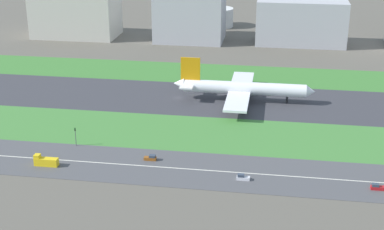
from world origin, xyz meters
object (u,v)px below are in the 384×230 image
at_px(car_2, 243,177).
at_px(car_0, 151,158).
at_px(airliner, 241,88).
at_px(fuel_tank_west, 217,17).
at_px(traffic_light, 75,135).
at_px(terminal_building, 76,13).
at_px(office_tower, 301,23).
at_px(car_1, 377,187).
at_px(truck_1, 46,161).
at_px(hangar_building, 190,11).

bearing_deg(car_2, car_0, -16.55).
bearing_deg(airliner, car_0, -111.59).
distance_m(car_0, fuel_tank_west, 227.08).
xyz_separation_m(traffic_light, terminal_building, (-61.50, 174.01, 11.41)).
height_order(airliner, office_tower, office_tower).
bearing_deg(car_1, airliner, -57.29).
bearing_deg(car_1, fuel_tank_west, -71.52).
distance_m(truck_1, hangar_building, 193.87).
relative_size(hangar_building, fuel_tank_west, 1.89).
height_order(car_0, car_2, same).
height_order(terminal_building, hangar_building, hangar_building).
xyz_separation_m(car_0, traffic_light, (-30.83, 7.99, 3.37)).
bearing_deg(office_tower, traffic_light, -116.62).
bearing_deg(office_tower, airliner, -104.49).
relative_size(car_0, fuel_tank_west, 0.19).
xyz_separation_m(office_tower, fuel_tank_west, (-58.58, 45.00, -7.37)).
bearing_deg(hangar_building, terminal_building, 180.00).
xyz_separation_m(airliner, traffic_light, (-57.74, -60.01, -1.94)).
height_order(airliner, terminal_building, terminal_building).
bearing_deg(terminal_building, car_0, -63.10).
height_order(car_2, office_tower, office_tower).
relative_size(hangar_building, office_tower, 0.78).
distance_m(car_0, car_1, 77.66).
bearing_deg(hangar_building, truck_1, -96.12).
bearing_deg(office_tower, car_1, -83.86).
bearing_deg(car_2, airliner, -85.06).
relative_size(car_0, car_1, 1.00).
bearing_deg(fuel_tank_west, hangar_building, -105.78).
bearing_deg(fuel_tank_west, airliner, -79.62).
bearing_deg(office_tower, fuel_tank_west, 142.47).
bearing_deg(hangar_building, car_2, -75.80).
height_order(truck_1, office_tower, office_tower).
distance_m(car_2, terminal_building, 230.12).
relative_size(airliner, terminal_building, 1.18).
distance_m(airliner, office_tower, 118.00).
height_order(car_0, traffic_light, traffic_light).
bearing_deg(fuel_tank_west, office_tower, -37.53).
height_order(truck_1, hangar_building, hangar_building).
distance_m(truck_1, car_1, 112.52).
bearing_deg(terminal_building, airliner, -43.71).
distance_m(terminal_building, fuel_tank_west, 101.13).
bearing_deg(car_2, hangar_building, -75.80).
distance_m(airliner, hangar_building, 122.11).
bearing_deg(airliner, truck_1, -128.67).
xyz_separation_m(terminal_building, hangar_building, (77.39, 0.00, 3.27)).
bearing_deg(car_0, hangar_building, 94.69).
xyz_separation_m(airliner, car_1, (50.10, -78.00, -5.31)).
xyz_separation_m(hangar_building, office_tower, (71.30, 0.00, -4.96)).
relative_size(traffic_light, hangar_building, 0.16).
xyz_separation_m(car_1, fuel_tank_west, (-79.23, 237.00, 5.71)).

